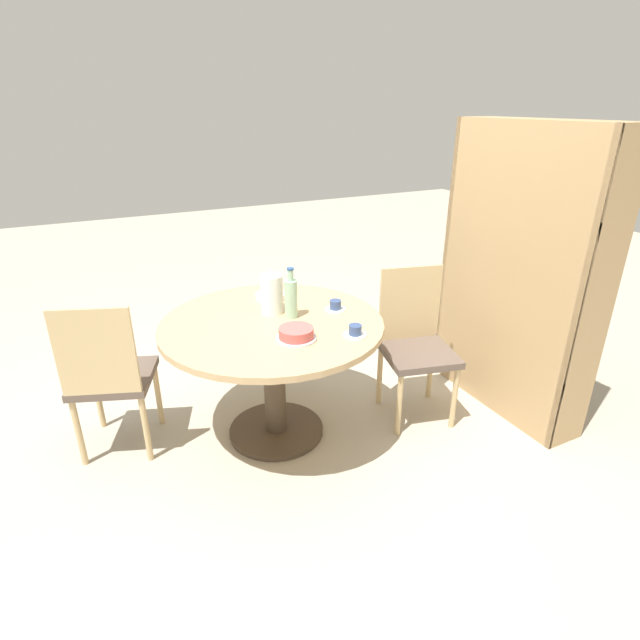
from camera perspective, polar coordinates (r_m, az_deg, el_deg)
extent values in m
plane|color=#B2A893|center=(3.19, -4.99, -12.59)|extent=(14.00, 14.00, 0.00)
cylinder|color=#473828|center=(3.18, -5.00, -12.37)|extent=(0.58, 0.58, 0.03)
cylinder|color=#473828|center=(2.99, -5.24, -6.82)|extent=(0.13, 0.13, 0.68)
cylinder|color=tan|center=(2.82, -5.51, -0.50)|extent=(1.26, 1.26, 0.04)
cylinder|color=tan|center=(3.08, 9.03, -9.55)|extent=(0.03, 0.03, 0.42)
cylinder|color=tan|center=(3.21, 15.11, -8.58)|extent=(0.03, 0.03, 0.42)
cylinder|color=tan|center=(3.36, 6.87, -6.30)|extent=(0.03, 0.03, 0.42)
cylinder|color=tan|center=(3.49, 12.50, -5.56)|extent=(0.03, 0.03, 0.42)
cube|color=brown|center=(3.17, 11.20, -3.82)|extent=(0.51, 0.51, 0.04)
cube|color=tan|center=(3.22, 10.23, 1.93)|extent=(0.12, 0.39, 0.48)
cylinder|color=tan|center=(3.30, -18.03, -8.04)|extent=(0.03, 0.03, 0.42)
cylinder|color=tan|center=(3.40, -24.02, -8.08)|extent=(0.03, 0.03, 0.42)
cylinder|color=tan|center=(3.01, -19.27, -11.62)|extent=(0.03, 0.03, 0.42)
cylinder|color=tan|center=(3.11, -25.86, -11.52)|extent=(0.03, 0.03, 0.42)
cube|color=brown|center=(3.08, -22.46, -6.11)|extent=(0.54, 0.54, 0.04)
cube|color=tan|center=(2.80, -24.29, -3.38)|extent=(0.16, 0.38, 0.48)
cube|color=tan|center=(3.03, 28.96, 1.66)|extent=(0.04, 0.28, 1.80)
cube|color=tan|center=(3.69, 15.77, 7.32)|extent=(0.04, 0.28, 1.80)
cube|color=tan|center=(3.24, 20.17, 4.52)|extent=(1.10, 0.02, 1.80)
cube|color=tan|center=(3.69, 19.69, -8.21)|extent=(1.02, 0.27, 0.04)
cube|color=tan|center=(3.53, 20.44, -3.48)|extent=(1.02, 0.27, 0.04)
cube|color=tan|center=(3.39, 21.29, 1.93)|extent=(1.02, 0.27, 0.04)
cube|color=tan|center=(3.29, 22.22, 7.75)|extent=(1.02, 0.27, 0.04)
cube|color=tan|center=(3.22, 23.22, 13.89)|extent=(1.02, 0.27, 0.04)
cube|color=tan|center=(3.19, 24.26, 19.90)|extent=(1.02, 0.27, 0.04)
cube|color=orange|center=(3.46, 23.08, -8.11)|extent=(0.47, 0.21, 0.27)
cube|color=beige|center=(3.78, 16.90, -4.69)|extent=(0.47, 0.21, 0.23)
cube|color=#B72D28|center=(3.28, 24.57, -3.23)|extent=(0.39, 0.21, 0.28)
cube|color=teal|center=(3.67, 17.09, 0.26)|extent=(0.39, 0.21, 0.23)
cube|color=#703384|center=(3.14, 25.67, 2.43)|extent=(0.39, 0.21, 0.26)
cube|color=orange|center=(3.54, 17.80, 6.02)|extent=(0.39, 0.21, 0.28)
cube|color=gold|center=(3.07, 26.32, 8.56)|extent=(0.45, 0.21, 0.22)
cube|color=orange|center=(3.44, 18.88, 11.13)|extent=(0.45, 0.21, 0.23)
cube|color=black|center=(3.01, 27.67, 15.66)|extent=(0.45, 0.21, 0.28)
cube|color=#B72D28|center=(3.38, 19.72, 17.02)|extent=(0.45, 0.21, 0.22)
cylinder|color=white|center=(2.90, -5.54, 2.99)|extent=(0.13, 0.13, 0.23)
cone|color=white|center=(2.86, -5.64, 5.31)|extent=(0.12, 0.12, 0.02)
sphere|color=white|center=(2.85, -5.66, 5.69)|extent=(0.02, 0.02, 0.02)
cylinder|color=#99C6A3|center=(2.82, -3.34, 2.40)|extent=(0.07, 0.07, 0.22)
cylinder|color=#99C6A3|center=(2.77, -3.41, 5.13)|extent=(0.03, 0.03, 0.06)
cylinder|color=#2D5184|center=(2.76, -3.42, 5.86)|extent=(0.04, 0.04, 0.01)
cylinder|color=silver|center=(2.59, -2.72, -2.10)|extent=(0.21, 0.21, 0.01)
cylinder|color=#C65651|center=(2.58, -2.74, -1.45)|extent=(0.18, 0.18, 0.05)
cylinder|color=white|center=(2.64, 4.02, -1.72)|extent=(0.12, 0.12, 0.01)
cylinder|color=#334775|center=(2.62, 4.04, -1.12)|extent=(0.07, 0.07, 0.05)
cylinder|color=white|center=(2.95, 1.76, 1.22)|extent=(0.12, 0.12, 0.01)
cylinder|color=#334775|center=(2.94, 1.77, 1.77)|extent=(0.07, 0.07, 0.05)
cylinder|color=white|center=(3.15, -5.65, 2.59)|extent=(0.19, 0.19, 0.01)
cylinder|color=white|center=(3.15, -5.65, 2.76)|extent=(0.19, 0.19, 0.01)
cylinder|color=white|center=(3.14, -5.66, 2.93)|extent=(0.19, 0.19, 0.01)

